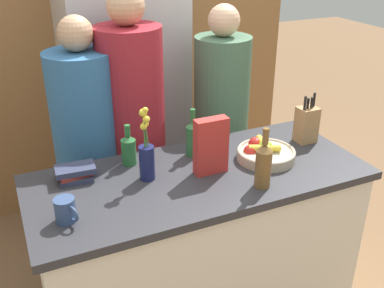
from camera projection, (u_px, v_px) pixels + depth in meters
name	position (u px, v px, depth m)	size (l,w,h in m)	color
kitchen_island	(199.00, 248.00, 2.37)	(1.64, 0.71, 0.91)	silver
back_wall_wood	(110.00, 31.00, 3.24)	(2.84, 0.12, 2.60)	olive
refrigerator	(124.00, 83.00, 3.06)	(0.76, 0.63, 2.05)	#B7B7BC
fruit_bowl	(265.00, 153.00, 2.29)	(0.30, 0.30, 0.10)	tan
knife_block	(306.00, 124.00, 2.45)	(0.11, 0.09, 0.28)	#A87A4C
flower_vase	(147.00, 156.00, 2.07)	(0.07, 0.07, 0.36)	#191E4C
cereal_box	(211.00, 146.00, 2.12)	(0.16, 0.06, 0.28)	red
coffee_mug	(66.00, 210.00, 1.80)	(0.09, 0.12, 0.10)	#334770
book_stack	(75.00, 173.00, 2.11)	(0.19, 0.16, 0.07)	#2D334C
bottle_oil	(263.00, 164.00, 2.02)	(0.07, 0.07, 0.29)	brown
bottle_vinegar	(193.00, 137.00, 2.31)	(0.07, 0.07, 0.26)	#286633
bottle_wine	(129.00, 149.00, 2.23)	(0.07, 0.07, 0.21)	#286633
person_at_sink	(88.00, 142.00, 2.53)	(0.37, 0.37, 1.59)	#383842
person_in_blue	(133.00, 123.00, 2.59)	(0.37, 0.37, 1.71)	#383842
person_in_red_tee	(221.00, 119.00, 2.82)	(0.34, 0.34, 1.59)	#383842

